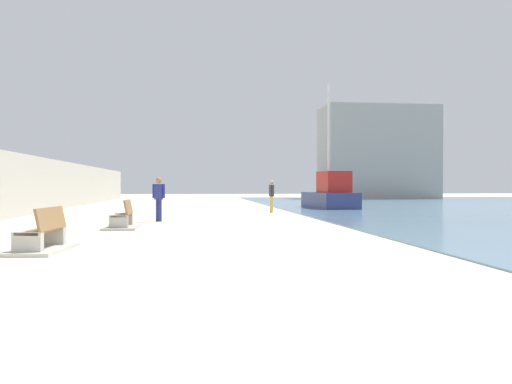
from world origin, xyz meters
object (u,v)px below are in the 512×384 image
at_px(person_walking, 159,195).
at_px(boat_outer, 331,195).
at_px(person_standing, 271,193).
at_px(bench_near, 42,241).
at_px(bench_far, 122,222).

relative_size(person_walking, boat_outer, 0.23).
bearing_deg(person_standing, boat_outer, 44.12).
xyz_separation_m(person_walking, boat_outer, (9.88, 10.42, -0.17)).
bearing_deg(person_walking, boat_outer, 46.53).
distance_m(bench_near, person_walking, 9.65).
bearing_deg(bench_near, person_standing, 64.37).
distance_m(person_walking, boat_outer, 14.36).
relative_size(bench_far, boat_outer, 0.27).
relative_size(bench_far, person_walking, 1.18).
xyz_separation_m(bench_near, boat_outer, (11.84, 19.83, 0.65)).
relative_size(bench_far, person_standing, 1.21).
distance_m(bench_far, person_standing, 11.53).
height_order(bench_near, person_walking, person_walking).
height_order(person_standing, boat_outer, boat_outer).
distance_m(bench_near, boat_outer, 23.11).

